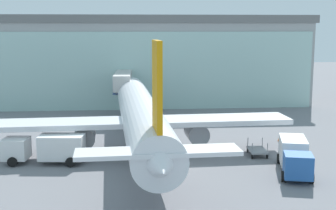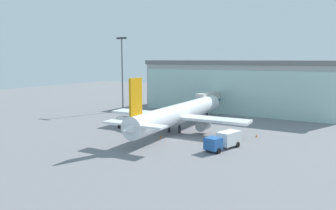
{
  "view_description": "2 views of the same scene",
  "coord_description": "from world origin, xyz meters",
  "px_view_note": "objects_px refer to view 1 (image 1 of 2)",
  "views": [
    {
      "loc": [
        -4.08,
        -39.48,
        12.33
      ],
      "look_at": [
        0.82,
        7.8,
        4.38
      ],
      "focal_mm": 50.0,
      "sensor_mm": 36.0,
      "label": 1
    },
    {
      "loc": [
        28.71,
        -51.17,
        14.37
      ],
      "look_at": [
        -4.54,
        6.3,
        5.12
      ],
      "focal_mm": 35.0,
      "sensor_mm": 36.0,
      "label": 2
    }
  ],
  "objects_px": {
    "jet_bridge": "(124,81)",
    "catering_truck": "(47,148)",
    "airplane": "(141,116)",
    "safety_cone_nose": "(146,169)",
    "safety_cone_wingtip": "(279,139)",
    "baggage_cart": "(257,150)",
    "fuel_truck": "(294,155)"
  },
  "relations": [
    {
      "from": "airplane",
      "to": "catering_truck",
      "type": "distance_m",
      "value": 9.74
    },
    {
      "from": "baggage_cart",
      "to": "safety_cone_nose",
      "type": "xyz_separation_m",
      "value": [
        -11.09,
        -4.22,
        -0.23
      ]
    },
    {
      "from": "safety_cone_nose",
      "to": "fuel_truck",
      "type": "bearing_deg",
      "value": -5.27
    },
    {
      "from": "safety_cone_wingtip",
      "to": "catering_truck",
      "type": "bearing_deg",
      "value": -165.92
    },
    {
      "from": "fuel_truck",
      "to": "safety_cone_wingtip",
      "type": "xyz_separation_m",
      "value": [
        2.44,
        10.73,
        -1.19
      ]
    },
    {
      "from": "jet_bridge",
      "to": "safety_cone_nose",
      "type": "bearing_deg",
      "value": -173.68
    },
    {
      "from": "catering_truck",
      "to": "safety_cone_nose",
      "type": "relative_size",
      "value": 13.65
    },
    {
      "from": "catering_truck",
      "to": "baggage_cart",
      "type": "bearing_deg",
      "value": -171.24
    },
    {
      "from": "catering_truck",
      "to": "safety_cone_wingtip",
      "type": "height_order",
      "value": "catering_truck"
    },
    {
      "from": "catering_truck",
      "to": "fuel_truck",
      "type": "distance_m",
      "value": 22.01
    },
    {
      "from": "catering_truck",
      "to": "baggage_cart",
      "type": "distance_m",
      "value": 19.9
    },
    {
      "from": "airplane",
      "to": "safety_cone_nose",
      "type": "height_order",
      "value": "airplane"
    },
    {
      "from": "fuel_truck",
      "to": "safety_cone_wingtip",
      "type": "distance_m",
      "value": 11.07
    },
    {
      "from": "safety_cone_wingtip",
      "to": "fuel_truck",
      "type": "bearing_deg",
      "value": -102.79
    },
    {
      "from": "airplane",
      "to": "catering_truck",
      "type": "xyz_separation_m",
      "value": [
        -8.74,
        -3.8,
        -2.03
      ]
    },
    {
      "from": "airplane",
      "to": "safety_cone_wingtip",
      "type": "height_order",
      "value": "airplane"
    },
    {
      "from": "jet_bridge",
      "to": "fuel_truck",
      "type": "xyz_separation_m",
      "value": [
        14.22,
        -29.23,
        -3.26
      ]
    },
    {
      "from": "airplane",
      "to": "safety_cone_nose",
      "type": "xyz_separation_m",
      "value": [
        0.05,
        -7.35,
        -3.22
      ]
    },
    {
      "from": "catering_truck",
      "to": "safety_cone_wingtip",
      "type": "relative_size",
      "value": 13.65
    },
    {
      "from": "catering_truck",
      "to": "baggage_cart",
      "type": "relative_size",
      "value": 2.57
    },
    {
      "from": "baggage_cart",
      "to": "safety_cone_wingtip",
      "type": "relative_size",
      "value": 5.32
    },
    {
      "from": "airplane",
      "to": "safety_cone_wingtip",
      "type": "bearing_deg",
      "value": -83.28
    },
    {
      "from": "airplane",
      "to": "catering_truck",
      "type": "relative_size",
      "value": 5.17
    },
    {
      "from": "airplane",
      "to": "safety_cone_nose",
      "type": "relative_size",
      "value": 70.61
    },
    {
      "from": "jet_bridge",
      "to": "baggage_cart",
      "type": "height_order",
      "value": "jet_bridge"
    },
    {
      "from": "safety_cone_wingtip",
      "to": "baggage_cart",
      "type": "bearing_deg",
      "value": -127.3
    },
    {
      "from": "jet_bridge",
      "to": "safety_cone_wingtip",
      "type": "distance_m",
      "value": 25.29
    },
    {
      "from": "airplane",
      "to": "baggage_cart",
      "type": "relative_size",
      "value": 13.27
    },
    {
      "from": "jet_bridge",
      "to": "catering_truck",
      "type": "relative_size",
      "value": 1.86
    },
    {
      "from": "jet_bridge",
      "to": "safety_cone_wingtip",
      "type": "relative_size",
      "value": 25.44
    },
    {
      "from": "catering_truck",
      "to": "baggage_cart",
      "type": "height_order",
      "value": "catering_truck"
    },
    {
      "from": "safety_cone_nose",
      "to": "jet_bridge",
      "type": "bearing_deg",
      "value": 93.07
    }
  ]
}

